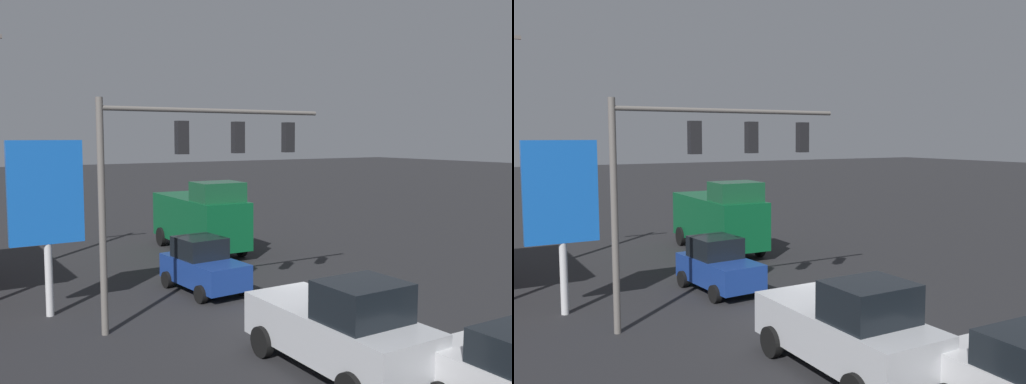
# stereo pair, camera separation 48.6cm
# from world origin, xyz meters

# --- Properties ---
(ground_plane) EXTENTS (200.00, 200.00, 0.00)m
(ground_plane) POSITION_xyz_m (0.00, 0.00, 0.00)
(ground_plane) COLOR #262628
(traffic_signal_assembly) EXTENTS (7.59, 0.43, 6.75)m
(traffic_signal_assembly) POSITION_xyz_m (2.44, -1.74, 5.03)
(traffic_signal_assembly) COLOR slate
(traffic_signal_assembly) RESTS_ON ground
(price_sign) EXTENTS (2.25, 0.27, 5.55)m
(price_sign) POSITION_xyz_m (6.23, -4.33, 3.76)
(price_sign) COLOR silver
(price_sign) RESTS_ON ground
(delivery_truck) EXTENTS (2.74, 6.87, 3.58)m
(delivery_truck) POSITION_xyz_m (-2.33, -10.89, 1.69)
(delivery_truck) COLOR #0C592D
(delivery_truck) RESTS_ON ground
(hatchback_crossing) EXTENTS (2.18, 3.91, 1.97)m
(hatchback_crossing) POSITION_xyz_m (0.79, -4.42, 0.95)
(hatchback_crossing) COLOR navy
(hatchback_crossing) RESTS_ON ground
(pickup_parked) EXTENTS (2.29, 5.21, 2.40)m
(pickup_parked) POSITION_xyz_m (1.30, 3.90, 1.11)
(pickup_parked) COLOR silver
(pickup_parked) RESTS_ON ground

